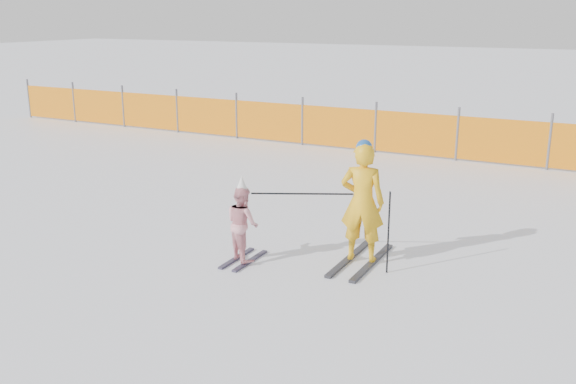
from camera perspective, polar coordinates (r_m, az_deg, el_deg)
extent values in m
plane|color=white|center=(8.57, -1.55, -7.26)|extent=(120.00, 120.00, 0.00)
cube|color=black|center=(9.06, 5.45, -5.89)|extent=(0.09, 1.50, 0.04)
cube|color=black|center=(8.95, 7.48, -6.23)|extent=(0.09, 1.50, 0.04)
imported|color=yellow|center=(8.73, 6.62, -0.92)|extent=(0.66, 0.50, 1.64)
sphere|color=#1C519C|center=(8.54, 6.78, 3.95)|extent=(0.22, 0.22, 0.22)
cube|color=black|center=(9.06, -4.59, -5.88)|extent=(0.09, 0.85, 0.03)
cube|color=black|center=(8.96, -3.39, -6.13)|extent=(0.09, 0.85, 0.03)
imported|color=pink|center=(8.83, -4.06, -2.78)|extent=(0.64, 0.60, 1.04)
cone|color=white|center=(8.67, -4.13, 0.70)|extent=(0.19, 0.19, 0.24)
cylinder|color=black|center=(8.50, 8.92, -3.60)|extent=(0.02, 0.02, 1.12)
cylinder|color=black|center=(8.66, 1.27, -0.16)|extent=(1.25, 0.62, 0.02)
cylinder|color=#595960|center=(22.89, -22.03, 7.72)|extent=(0.06, 0.06, 1.25)
cylinder|color=#595960|center=(21.43, -18.48, 7.58)|extent=(0.06, 0.06, 1.25)
cylinder|color=#595960|center=(20.05, -14.43, 7.39)|extent=(0.06, 0.06, 1.25)
cylinder|color=#595960|center=(18.79, -9.82, 7.13)|extent=(0.06, 0.06, 1.25)
cylinder|color=#595960|center=(17.67, -4.59, 6.78)|extent=(0.06, 0.06, 1.25)
cylinder|color=#595960|center=(16.71, 1.29, 6.31)|extent=(0.06, 0.06, 1.25)
cylinder|color=#595960|center=(15.95, 7.79, 5.72)|extent=(0.06, 0.06, 1.25)
cylinder|color=#595960|center=(15.41, 14.83, 5.00)|extent=(0.06, 0.06, 1.25)
cylinder|color=#595960|center=(15.11, 22.24, 4.15)|extent=(0.06, 0.06, 1.25)
cube|color=orange|center=(17.22, -1.96, 6.33)|extent=(17.84, 0.03, 1.00)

